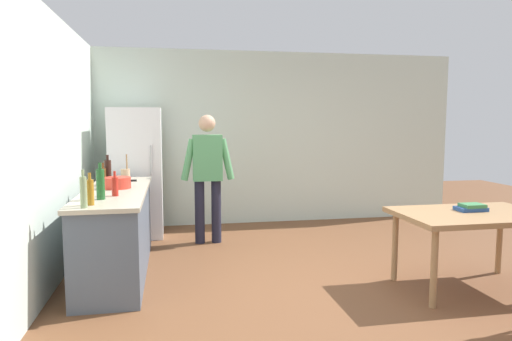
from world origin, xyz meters
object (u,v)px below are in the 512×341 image
person (208,170)px  book_stack (471,208)px  dining_table (472,220)px  bottle_sauce_red (115,186)px  bottle_vinegar_tall (84,192)px  cooking_pot (118,183)px  bottle_oil_amber (90,192)px  refrigerator (137,173)px  utensil_jar (126,174)px  bottle_beer_brown (103,177)px  bottle_wine_green (100,184)px  bottle_wine_dark (108,172)px

person → book_stack: person is taller
dining_table → bottle_sauce_red: bearing=168.5°
bottle_vinegar_tall → book_stack: 3.59m
cooking_pot → bottle_oil_amber: bearing=-96.7°
refrigerator → utensil_jar: refrigerator is taller
person → bottle_beer_brown: person is taller
bottle_vinegar_tall → bottle_wine_green: (0.08, 0.40, 0.01)m
person → bottle_wine_dark: size_ratio=5.00×
person → book_stack: size_ratio=6.21×
bottle_wine_dark → bottle_beer_brown: size_ratio=1.31×
refrigerator → bottle_beer_brown: refrigerator is taller
bottle_beer_brown → bottle_oil_amber: bottle_oil_amber is taller
refrigerator → bottle_wine_dark: (-0.22, -1.19, 0.15)m
person → bottle_oil_amber: size_ratio=6.07×
bottle_sauce_red → bottle_oil_amber: (-0.15, -0.46, 0.02)m
cooking_pot → utensil_jar: (0.02, 0.65, 0.02)m
bottle_wine_green → bottle_beer_brown: bottle_wine_green is taller
utensil_jar → bottle_wine_dark: size_ratio=0.94×
utensil_jar → bottle_oil_amber: size_ratio=1.14×
bottle_beer_brown → bottle_wine_dark: bearing=69.0°
bottle_oil_amber → dining_table: bearing=-3.6°
bottle_sauce_red → bottle_wine_green: 0.21m
refrigerator → cooking_pot: 1.50m
bottle_wine_dark → bottle_oil_amber: bottle_wine_dark is taller
bottle_wine_dark → book_stack: (3.57, -1.43, -0.26)m
refrigerator → cooking_pot: refrigerator is taller
refrigerator → bottle_wine_green: 2.20m
cooking_pot → utensil_jar: bearing=88.0°
bottle_vinegar_tall → bottle_beer_brown: 1.31m
bottle_wine_green → bottle_sauce_red: bearing=59.3°
cooking_pot → bottle_vinegar_tall: (-0.15, -1.10, 0.08)m
bottle_wine_green → bottle_wine_dark: bearing=93.7°
refrigerator → bottle_wine_green: bearing=-94.1°
refrigerator → bottle_wine_dark: 1.22m
cooking_pot → bottle_wine_green: size_ratio=1.18×
person → cooking_pot: bearing=-137.7°
bottle_wine_dark → bottle_vinegar_tall: bottle_wine_dark is taller
cooking_pot → bottle_sauce_red: 0.52m
bottle_wine_green → person: bearing=55.9°
dining_table → bottle_wine_dark: (-3.52, 1.51, 0.37)m
refrigerator → bottle_oil_amber: bearing=-94.7°
dining_table → book_stack: 0.14m
bottle_wine_dark → cooking_pot: bearing=-65.9°
refrigerator → person: refrigerator is taller
utensil_jar → bottle_wine_green: bottle_wine_green is taller
refrigerator → dining_table: refrigerator is taller
bottle_wine_green → bottle_oil_amber: (-0.04, -0.28, -0.03)m
bottle_sauce_red → bottle_vinegar_tall: (-0.18, -0.58, 0.04)m
bottle_wine_dark → book_stack: bottle_wine_dark is taller
cooking_pot → bottle_oil_amber: size_ratio=1.43×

